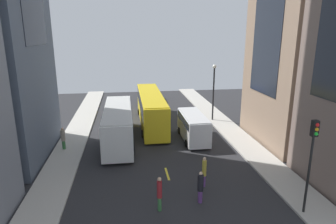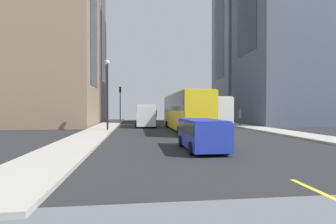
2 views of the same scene
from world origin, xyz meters
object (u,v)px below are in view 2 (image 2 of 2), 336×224
(delivery_van_white, at_px, (145,114))
(pedestrian_crossing_near, at_px, (240,116))
(pedestrian_crossing_mid, at_px, (152,115))
(pedestrian_waiting_curb, at_px, (171,114))
(pedestrian_walking_far, at_px, (156,115))
(traffic_light_near_corner, at_px, (120,97))
(city_bus_white, at_px, (206,110))
(streetcar_yellow, at_px, (184,109))
(car_blue_0, at_px, (202,132))

(delivery_van_white, distance_m, pedestrian_crossing_near, 12.09)
(pedestrian_crossing_near, bearing_deg, delivery_van_white, 38.50)
(pedestrian_crossing_mid, distance_m, pedestrian_crossing_near, 13.40)
(pedestrian_waiting_curb, bearing_deg, pedestrian_crossing_mid, 141.02)
(pedestrian_walking_far, distance_m, traffic_light_near_corner, 6.70)
(pedestrian_crossing_mid, distance_m, traffic_light_near_corner, 6.92)
(city_bus_white, xyz_separation_m, pedestrian_crossing_near, (-4.84, -1.54, -0.81))
(delivery_van_white, height_order, pedestrian_crossing_near, delivery_van_white)
(streetcar_yellow, distance_m, pedestrian_crossing_mid, 14.90)
(car_blue_0, xyz_separation_m, pedestrian_crossing_near, (-9.78, -18.84, 0.26))
(pedestrian_crossing_near, height_order, traffic_light_near_corner, traffic_light_near_corner)
(delivery_van_white, bearing_deg, traffic_light_near_corner, -74.33)
(pedestrian_walking_far, relative_size, traffic_light_near_corner, 0.38)
(car_blue_0, height_order, pedestrian_crossing_near, pedestrian_crossing_near)
(pedestrian_crossing_near, bearing_deg, traffic_light_near_corner, -3.59)
(streetcar_yellow, relative_size, pedestrian_walking_far, 6.53)
(streetcar_yellow, height_order, traffic_light_near_corner, traffic_light_near_corner)
(pedestrian_waiting_curb, distance_m, pedestrian_crossing_near, 12.76)
(streetcar_yellow, relative_size, traffic_light_near_corner, 2.45)
(traffic_light_near_corner, bearing_deg, city_bus_white, 128.82)
(city_bus_white, bearing_deg, pedestrian_waiting_curb, -77.80)
(car_blue_0, xyz_separation_m, pedestrian_waiting_curb, (-2.37, -29.22, 0.25))
(streetcar_yellow, bearing_deg, pedestrian_crossing_mid, -81.02)
(city_bus_white, xyz_separation_m, delivery_van_white, (7.20, -0.53, -0.49))
(pedestrian_waiting_curb, height_order, traffic_light_near_corner, traffic_light_near_corner)
(streetcar_yellow, bearing_deg, pedestrian_crossing_near, -141.56)
(streetcar_yellow, distance_m, car_blue_0, 12.28)
(streetcar_yellow, distance_m, pedestrian_crossing_near, 10.79)
(pedestrian_waiting_curb, distance_m, pedestrian_walking_far, 2.64)
(streetcar_yellow, bearing_deg, pedestrian_waiting_curb, -93.37)
(streetcar_yellow, xyz_separation_m, pedestrian_waiting_curb, (-1.00, -17.07, -0.95))
(delivery_van_white, bearing_deg, car_blue_0, 97.23)
(pedestrian_crossing_mid, relative_size, traffic_light_near_corner, 0.39)
(car_blue_0, xyz_separation_m, pedestrian_walking_far, (0.23, -28.71, 0.17))
(pedestrian_walking_far, height_order, pedestrian_crossing_near, pedestrian_crossing_near)
(delivery_van_white, bearing_deg, streetcar_yellow, 122.56)
(delivery_van_white, bearing_deg, pedestrian_waiting_curb, -112.08)
(pedestrian_waiting_curb, bearing_deg, pedestrian_crossing_near, -129.09)
(streetcar_yellow, height_order, delivery_van_white, streetcar_yellow)
(city_bus_white, xyz_separation_m, pedestrian_walking_far, (5.17, -11.41, -0.91))
(city_bus_white, bearing_deg, pedestrian_walking_far, -65.63)
(streetcar_yellow, bearing_deg, traffic_light_near_corner, -68.71)
(pedestrian_crossing_mid, bearing_deg, pedestrian_walking_far, -81.70)
(city_bus_white, height_order, streetcar_yellow, streetcar_yellow)
(city_bus_white, height_order, delivery_van_white, city_bus_white)
(delivery_van_white, bearing_deg, city_bus_white, 175.83)
(city_bus_white, bearing_deg, pedestrian_crossing_near, -162.35)
(pedestrian_crossing_near, bearing_deg, car_blue_0, 96.24)
(city_bus_white, relative_size, delivery_van_white, 1.86)
(streetcar_yellow, xyz_separation_m, pedestrian_crossing_mid, (2.32, -14.69, -0.96))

